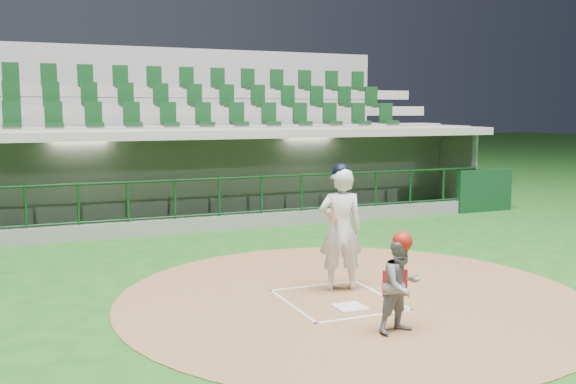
# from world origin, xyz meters

# --- Properties ---
(ground) EXTENTS (120.00, 120.00, 0.00)m
(ground) POSITION_xyz_m (0.00, 0.00, 0.00)
(ground) COLOR #184C15
(ground) RESTS_ON ground
(dirt_circle) EXTENTS (7.20, 7.20, 0.01)m
(dirt_circle) POSITION_xyz_m (0.30, -0.20, 0.01)
(dirt_circle) COLOR brown
(dirt_circle) RESTS_ON ground
(home_plate) EXTENTS (0.43, 0.43, 0.02)m
(home_plate) POSITION_xyz_m (0.00, -0.70, 0.02)
(home_plate) COLOR silver
(home_plate) RESTS_ON dirt_circle
(batter_box_chalk) EXTENTS (1.55, 1.80, 0.01)m
(batter_box_chalk) POSITION_xyz_m (0.00, -0.30, 0.02)
(batter_box_chalk) COLOR silver
(batter_box_chalk) RESTS_ON ground
(dugout_structure) EXTENTS (16.40, 3.70, 3.00)m
(dugout_structure) POSITION_xyz_m (0.09, 7.82, 0.96)
(dugout_structure) COLOR gray
(dugout_structure) RESTS_ON ground
(seating_deck) EXTENTS (17.00, 6.72, 5.15)m
(seating_deck) POSITION_xyz_m (0.00, 10.91, 1.42)
(seating_deck) COLOR slate
(seating_deck) RESTS_ON ground
(batter) EXTENTS (0.94, 0.95, 2.03)m
(batter) POSITION_xyz_m (0.30, 0.21, 1.02)
(batter) COLOR silver
(batter) RESTS_ON dirt_circle
(catcher) EXTENTS (0.68, 0.57, 1.32)m
(catcher) POSITION_xyz_m (0.11, -1.86, 0.66)
(catcher) COLOR gray
(catcher) RESTS_ON dirt_circle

